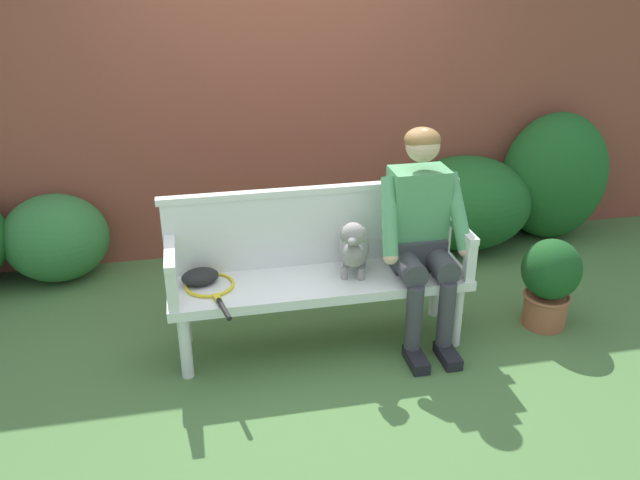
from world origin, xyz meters
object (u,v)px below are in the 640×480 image
Objects in this scene: dog_on_bench at (354,247)px; tennis_racket at (211,287)px; baseball_glove at (200,277)px; person_seated at (421,229)px; potted_plant at (550,279)px; garden_bench at (320,287)px.

tennis_racket is (-0.85, 0.01, -0.18)m from dog_on_bench.
person_seated is at bearing -15.96° from baseball_glove.
potted_plant reaches higher than tennis_racket.
potted_plant is at bearing -3.16° from garden_bench.
dog_on_bench is (-0.41, 0.00, -0.08)m from person_seated.
person_seated is 1.29m from tennis_racket.
dog_on_bench is 0.87m from tennis_racket.
baseball_glove is (-0.06, 0.07, 0.04)m from tennis_racket.
tennis_racket is 0.10m from baseball_glove.
person_seated is 2.29× the size of tennis_racket.
tennis_racket is at bearing 179.55° from person_seated.
tennis_racket is 2.64× the size of baseball_glove.
potted_plant is at bearing -4.68° from person_seated.
person_seated reaches higher than tennis_racket.
potted_plant is (0.87, -0.07, -0.40)m from person_seated.
tennis_racket is at bearing -179.94° from garden_bench.
person_seated is 0.42m from dog_on_bench.
dog_on_bench is 1.73× the size of baseball_glove.
tennis_racket is at bearing 177.82° from potted_plant.
tennis_racket is 2.13m from potted_plant.
dog_on_bench is 1.32m from potted_plant.
garden_bench is at bearing -18.27° from baseball_glove.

